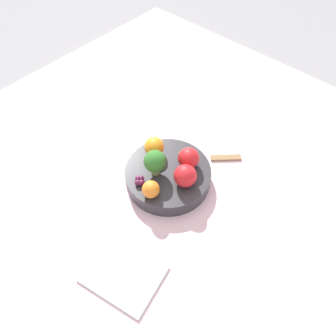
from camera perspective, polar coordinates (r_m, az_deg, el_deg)
The scene contains 11 objects.
ground_plane at distance 0.80m, azimuth 0.00°, elevation -2.99°, with size 6.00×6.00×0.00m, color gray.
table_surface at distance 0.79m, azimuth 0.00°, elevation -2.58°, with size 1.20×1.20×0.02m.
bowl at distance 0.77m, azimuth 0.00°, elevation -1.33°, with size 0.20×0.20×0.04m.
broccoli at distance 0.72m, azimuth -2.28°, elevation 1.07°, with size 0.05×0.05×0.07m.
apple_red at distance 0.74m, azimuth 3.61°, elevation 1.72°, with size 0.05×0.05×0.05m.
apple_green at distance 0.71m, azimuth 2.77°, elevation -1.59°, with size 0.05×0.05×0.05m.
orange_front at distance 0.77m, azimuth -2.42°, elevation 3.73°, with size 0.05×0.05×0.05m.
orange_back at distance 0.70m, azimuth -3.00°, elevation -3.72°, with size 0.04×0.04×0.04m.
grape_cluster at distance 0.73m, azimuth -4.96°, elevation -2.21°, with size 0.03×0.03×0.01m.
napkin at distance 0.68m, azimuth -7.76°, elevation -17.79°, with size 0.14×0.16×0.01m.
spoon at distance 0.83m, azimuth 10.04°, elevation 1.76°, with size 0.06×0.07×0.01m.
Camera 1 is at (-0.34, -0.30, 0.66)m, focal length 35.00 mm.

